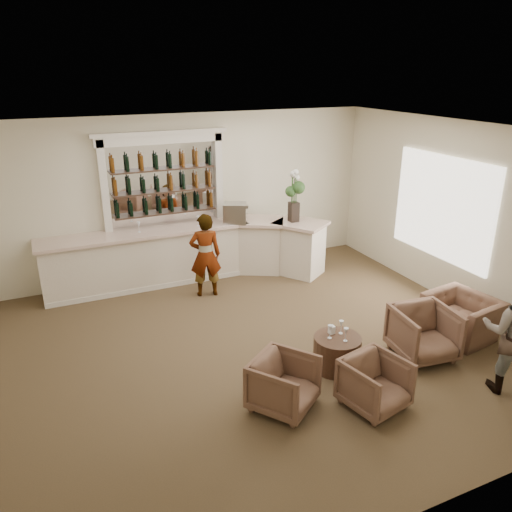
{
  "coord_description": "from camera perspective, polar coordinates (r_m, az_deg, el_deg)",
  "views": [
    {
      "loc": [
        -2.83,
        -6.22,
        4.15
      ],
      "look_at": [
        0.37,
        0.9,
        1.17
      ],
      "focal_mm": 35.0,
      "sensor_mm": 36.0,
      "label": 1
    }
  ],
  "objects": [
    {
      "name": "armchair_center",
      "position": [
        6.77,
        13.43,
        -14.01
      ],
      "size": [
        0.87,
        0.89,
        0.68
      ],
      "primitive_type": "imported",
      "rotation": [
        0.0,
        0.0,
        0.22
      ],
      "color": "brown",
      "rests_on": "ground"
    },
    {
      "name": "flower_vase",
      "position": [
        10.23,
        4.39,
        7.23
      ],
      "size": [
        0.28,
        0.28,
        1.08
      ],
      "color": "black",
      "rests_on": "bar_counter"
    },
    {
      "name": "wine_glass_bar_right",
      "position": [
        9.9,
        -13.24,
        3.25
      ],
      "size": [
        0.07,
        0.07,
        0.21
      ],
      "primitive_type": null,
      "color": "white",
      "rests_on": "bar_counter"
    },
    {
      "name": "espresso_machine",
      "position": [
        10.23,
        -2.44,
        4.94
      ],
      "size": [
        0.58,
        0.54,
        0.41
      ],
      "primitive_type": "cube",
      "rotation": [
        0.0,
        0.0,
        -0.43
      ],
      "color": "#AAAAAE",
      "rests_on": "bar_counter"
    },
    {
      "name": "back_bar_alcove",
      "position": [
        10.13,
        -10.51,
        8.47
      ],
      "size": [
        2.64,
        0.25,
        3.0
      ],
      "color": "white",
      "rests_on": "ground"
    },
    {
      "name": "napkin_holder",
      "position": [
        7.42,
        8.64,
        -8.33
      ],
      "size": [
        0.08,
        0.08,
        0.12
      ],
      "primitive_type": "cube",
      "color": "white",
      "rests_on": "cocktail_table"
    },
    {
      "name": "armchair_right",
      "position": [
        7.99,
        18.63,
        -8.34
      ],
      "size": [
        0.94,
        0.97,
        0.79
      ],
      "primitive_type": "imported",
      "rotation": [
        0.0,
        0.0,
        -0.12
      ],
      "color": "brown",
      "rests_on": "ground"
    },
    {
      "name": "armchair_left",
      "position": [
        6.59,
        3.2,
        -14.38
      ],
      "size": [
        1.06,
        1.07,
        0.7
      ],
      "primitive_type": "imported",
      "rotation": [
        0.0,
        0.0,
        0.63
      ],
      "color": "brown",
      "rests_on": "ground"
    },
    {
      "name": "wine_glass_bar_left",
      "position": [
        10.09,
        -6.61,
        4.01
      ],
      "size": [
        0.07,
        0.07,
        0.21
      ],
      "primitive_type": null,
      "color": "white",
      "rests_on": "bar_counter"
    },
    {
      "name": "wine_glass_tbl_a",
      "position": [
        7.27,
        8.45,
        -8.57
      ],
      "size": [
        0.07,
        0.07,
        0.21
      ],
      "primitive_type": null,
      "color": "white",
      "rests_on": "cocktail_table"
    },
    {
      "name": "room_shell",
      "position": [
        7.76,
        -0.86,
        7.39
      ],
      "size": [
        8.04,
        7.02,
        3.32
      ],
      "color": "beige",
      "rests_on": "ground"
    },
    {
      "name": "wine_glass_tbl_b",
      "position": [
        7.41,
        9.7,
        -8.02
      ],
      "size": [
        0.07,
        0.07,
        0.21
      ],
      "primitive_type": null,
      "color": "white",
      "rests_on": "cocktail_table"
    },
    {
      "name": "armchair_far",
      "position": [
        8.83,
        22.44,
        -6.41
      ],
      "size": [
        1.05,
        1.16,
        0.68
      ],
      "primitive_type": "imported",
      "rotation": [
        0.0,
        0.0,
        -1.42
      ],
      "color": "brown",
      "rests_on": "ground"
    },
    {
      "name": "cocktail_table",
      "position": [
        7.48,
        9.22,
        -10.83
      ],
      "size": [
        0.69,
        0.69,
        0.5
      ],
      "primitive_type": "cylinder",
      "color": "#43281D",
      "rests_on": "ground"
    },
    {
      "name": "bar_counter",
      "position": [
        10.24,
        -7.58,
        0.25
      ],
      "size": [
        5.72,
        1.8,
        1.14
      ],
      "color": "white",
      "rests_on": "ground"
    },
    {
      "name": "sommelier",
      "position": [
        9.45,
        -5.81,
        0.08
      ],
      "size": [
        0.66,
        0.5,
        1.62
      ],
      "primitive_type": "imported",
      "rotation": [
        0.0,
        0.0,
        2.94
      ],
      "color": "gray",
      "rests_on": "ground"
    },
    {
      "name": "wine_glass_tbl_c",
      "position": [
        7.23,
        10.22,
        -8.84
      ],
      "size": [
        0.07,
        0.07,
        0.21
      ],
      "primitive_type": null,
      "color": "white",
      "rests_on": "cocktail_table"
    },
    {
      "name": "ground",
      "position": [
        8.0,
        0.2,
        -10.38
      ],
      "size": [
        8.0,
        8.0,
        0.0
      ],
      "primitive_type": "plane",
      "color": "brown",
      "rests_on": "ground"
    }
  ]
}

